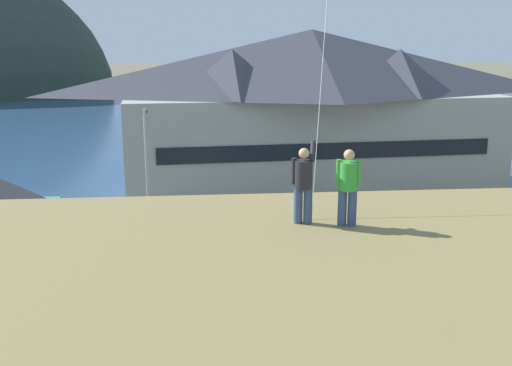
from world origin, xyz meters
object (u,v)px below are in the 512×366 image
at_px(wharf_dock, 209,157).
at_px(moored_boat_outer_mooring, 245,150).
at_px(person_companion, 348,185).
at_px(parked_car_mid_row_near, 118,256).
at_px(parked_car_corner_spot, 474,287).
at_px(parked_car_front_row_end, 283,251).
at_px(person_kite_flyer, 303,183).
at_px(parked_car_mid_row_center, 355,304).
at_px(harbor_lodge, 311,108).
at_px(parking_light_pole, 147,170).
at_px(moored_boat_wharfside, 170,153).
at_px(parked_car_front_row_silver, 139,307).

relative_size(wharf_dock, moored_boat_outer_mooring, 1.62).
relative_size(moored_boat_outer_mooring, person_companion, 4.83).
bearing_deg(parked_car_mid_row_near, parked_car_corner_spot, -17.93).
distance_m(moored_boat_outer_mooring, parked_car_corner_spot, 35.69).
height_order(parked_car_front_row_end, person_kite_flyer, person_kite_flyer).
bearing_deg(person_companion, parked_car_mid_row_center, 72.53).
xyz_separation_m(harbor_lodge, parking_light_pole, (-11.08, -11.33, -1.98)).
height_order(parked_car_corner_spot, person_companion, person_companion).
bearing_deg(moored_boat_wharfside, parking_light_pole, -89.55).
height_order(person_kite_flyer, person_companion, person_kite_flyer).
bearing_deg(parked_car_mid_row_center, moored_boat_outer_mooring, 92.83).
relative_size(parked_car_corner_spot, person_kite_flyer, 2.32).
bearing_deg(parked_car_mid_row_near, parked_car_front_row_end, 0.33).
relative_size(moored_boat_wharfside, parked_car_corner_spot, 1.98).
distance_m(wharf_dock, moored_boat_outer_mooring, 3.96).
xyz_separation_m(moored_boat_wharfside, moored_boat_outer_mooring, (7.41, 0.90, -0.00)).
bearing_deg(person_companion, harbor_lodge, 81.04).
height_order(moored_boat_outer_mooring, person_kite_flyer, person_kite_flyer).
distance_m(parked_car_front_row_silver, parking_light_pole, 10.43).
xyz_separation_m(parked_car_front_row_silver, person_companion, (5.86, -9.10, 7.06)).
height_order(parked_car_mid_row_near, parking_light_pole, parking_light_pole).
bearing_deg(wharf_dock, parked_car_front_row_end, -83.16).
height_order(moored_boat_outer_mooring, person_companion, person_companion).
distance_m(parked_car_corner_spot, parked_car_mid_row_center, 5.59).
bearing_deg(parked_car_corner_spot, parked_car_front_row_end, 145.84).
bearing_deg(parked_car_mid_row_near, wharf_dock, 80.60).
bearing_deg(parked_car_front_row_silver, parked_car_mid_row_near, 105.98).
bearing_deg(moored_boat_outer_mooring, parked_car_mid_row_near, -105.73).
relative_size(parked_car_mid_row_near, parking_light_pole, 0.56).
distance_m(moored_boat_wharfside, person_kite_flyer, 44.48).
xyz_separation_m(wharf_dock, parking_light_pole, (-3.52, -24.36, 4.10)).
bearing_deg(parked_car_corner_spot, person_companion, -130.00).
distance_m(parked_car_corner_spot, person_kite_flyer, 14.93).
relative_size(parked_car_front_row_silver, parking_light_pole, 0.57).
relative_size(parked_car_mid_row_center, person_companion, 2.49).
bearing_deg(person_companion, parked_car_front_row_end, 87.57).
bearing_deg(parked_car_front_row_silver, parked_car_corner_spot, 2.59).
xyz_separation_m(parked_car_front_row_end, person_companion, (-0.63, -14.85, 7.06)).
xyz_separation_m(moored_boat_outer_mooring, person_kite_flyer, (-1.87, -44.41, 7.42)).
distance_m(moored_boat_outer_mooring, parked_car_front_row_end, 29.83).
bearing_deg(harbor_lodge, moored_boat_outer_mooring, 105.03).
bearing_deg(wharf_dock, parked_car_mid_row_center, -81.03).
xyz_separation_m(harbor_lodge, parked_car_mid_row_near, (-12.27, -15.48, -5.37)).
bearing_deg(moored_boat_outer_mooring, person_kite_flyer, -92.41).
height_order(parked_car_mid_row_near, person_companion, person_companion).
bearing_deg(harbor_lodge, wharf_dock, 120.13).
bearing_deg(moored_boat_outer_mooring, parked_car_mid_row_center, -87.17).
xyz_separation_m(wharf_dock, moored_boat_wharfside, (-3.72, 0.47, 0.37)).
distance_m(moored_boat_outer_mooring, parked_car_front_row_silver, 36.22).
bearing_deg(person_kite_flyer, parked_car_front_row_silver, 119.06).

